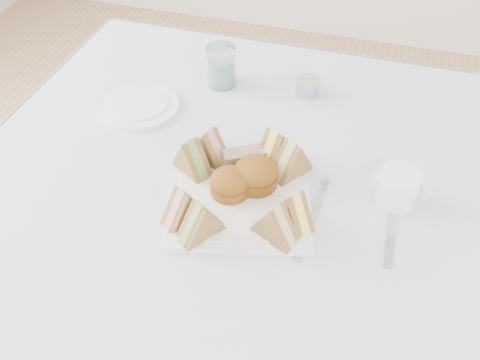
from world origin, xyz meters
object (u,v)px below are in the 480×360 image
(water_glass, at_px, (221,66))
(serving_plate, at_px, (240,197))
(table, at_px, (226,277))
(creamer_jug, at_px, (398,188))

(water_glass, bearing_deg, serving_plate, -66.73)
(table, distance_m, water_glass, 0.52)
(table, xyz_separation_m, water_glass, (-0.09, 0.28, 0.43))
(table, relative_size, water_glass, 9.11)
(creamer_jug, bearing_deg, table, 174.03)
(table, xyz_separation_m, creamer_jug, (0.34, 0.01, 0.41))
(table, height_order, water_glass, water_glass)
(serving_plate, bearing_deg, creamer_jug, 1.72)
(table, xyz_separation_m, serving_plate, (0.06, -0.07, 0.38))
(serving_plate, xyz_separation_m, water_glass, (-0.15, 0.36, 0.04))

